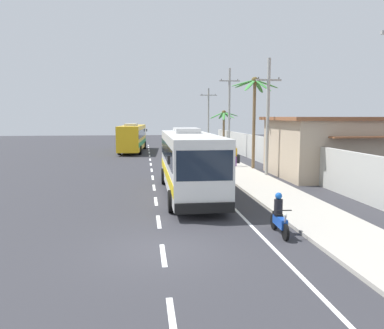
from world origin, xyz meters
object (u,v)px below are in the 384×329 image
(coach_bus_foreground, at_px, (189,160))
(pedestrian_midwalk, at_px, (235,155))
(utility_pole_far, at_px, (229,111))
(palm_second, at_px, (254,101))
(coach_bus_far_lane, at_px, (133,137))
(utility_pole_mid, at_px, (268,116))
(utility_pole_distant, at_px, (208,116))
(motorcycle_beside_bus, at_px, (279,217))
(palm_nearest, at_px, (224,120))
(roadside_building, at_px, (360,146))
(pedestrian_near_kerb, at_px, (221,156))
(motorcycle_trailing, at_px, (202,162))

(coach_bus_foreground, height_order, pedestrian_midwalk, coach_bus_foreground)
(utility_pole_far, xyz_separation_m, palm_second, (-0.28, -10.43, 0.71))
(pedestrian_midwalk, bearing_deg, coach_bus_far_lane, -57.91)
(utility_pole_mid, bearing_deg, utility_pole_distant, 89.11)
(motorcycle_beside_bus, distance_m, palm_second, 18.19)
(palm_second, bearing_deg, motorcycle_beside_bus, -103.04)
(pedestrian_midwalk, relative_size, utility_pole_far, 0.18)
(coach_bus_foreground, bearing_deg, coach_bus_far_lane, 98.36)
(palm_nearest, xyz_separation_m, roadside_building, (5.33, -23.70, -1.72))
(motorcycle_beside_bus, bearing_deg, pedestrian_midwalk, 81.45)
(palm_nearest, bearing_deg, utility_pole_mid, -94.15)
(pedestrian_near_kerb, bearing_deg, palm_second, 47.41)
(motorcycle_beside_bus, relative_size, roadside_building, 0.15)
(pedestrian_near_kerb, relative_size, utility_pole_far, 0.17)
(utility_pole_far, relative_size, roadside_building, 0.73)
(motorcycle_trailing, distance_m, palm_nearest, 20.35)
(pedestrian_midwalk, xyz_separation_m, roadside_building, (8.13, -5.53, 1.14))
(coach_bus_foreground, distance_m, coach_bus_far_lane, 27.36)
(pedestrian_midwalk, xyz_separation_m, palm_nearest, (2.81, 18.17, 2.86))
(motorcycle_trailing, distance_m, pedestrian_near_kerb, 2.65)
(roadside_building, bearing_deg, utility_pole_distant, 102.96)
(coach_bus_foreground, relative_size, pedestrian_midwalk, 6.60)
(utility_pole_far, xyz_separation_m, utility_pole_distant, (0.10, 14.13, -0.51))
(pedestrian_near_kerb, bearing_deg, palm_nearest, 169.06)
(palm_nearest, xyz_separation_m, palm_second, (-1.65, -19.66, 1.77))
(roadside_building, bearing_deg, utility_pole_mid, 177.19)
(motorcycle_beside_bus, xyz_separation_m, utility_pole_distant, (4.33, 41.59, 3.84))
(coach_bus_foreground, xyz_separation_m, utility_pole_mid, (6.37, 5.53, 2.47))
(pedestrian_midwalk, relative_size, utility_pole_mid, 0.21)
(motorcycle_trailing, xyz_separation_m, utility_pole_far, (4.51, 9.97, 4.34))
(pedestrian_midwalk, bearing_deg, pedestrian_near_kerb, -30.23)
(motorcycle_trailing, xyz_separation_m, utility_pole_distant, (4.62, 24.10, 3.84))
(pedestrian_midwalk, bearing_deg, motorcycle_trailing, 21.13)
(palm_nearest, bearing_deg, motorcycle_trailing, -107.02)
(coach_bus_foreground, xyz_separation_m, motorcycle_beside_bus, (2.47, -7.80, -1.29))
(utility_pole_distant, bearing_deg, coach_bus_foreground, -101.39)
(pedestrian_midwalk, relative_size, palm_nearest, 0.33)
(pedestrian_near_kerb, bearing_deg, motorcycle_trailing, -47.16)
(coach_bus_far_lane, xyz_separation_m, utility_pole_mid, (10.35, -21.54, 2.54))
(motorcycle_beside_bus, xyz_separation_m, pedestrian_near_kerb, (1.69, 19.22, 0.34))
(coach_bus_far_lane, xyz_separation_m, roadside_building, (17.37, -21.89, 0.34))
(coach_bus_foreground, relative_size, palm_second, 1.53)
(pedestrian_near_kerb, height_order, pedestrian_midwalk, pedestrian_midwalk)
(roadside_building, bearing_deg, motorcycle_trailing, 158.11)
(motorcycle_trailing, bearing_deg, utility_pole_distant, 79.16)
(utility_pole_distant, relative_size, roadside_building, 0.65)
(roadside_building, bearing_deg, utility_pole_far, 114.80)
(motorcycle_beside_bus, bearing_deg, palm_nearest, 81.34)
(coach_bus_far_lane, relative_size, motorcycle_trailing, 6.25)
(coach_bus_far_lane, distance_m, motorcycle_trailing, 18.49)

